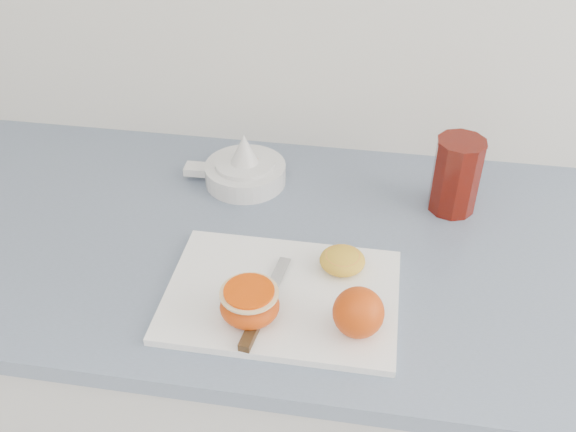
{
  "coord_description": "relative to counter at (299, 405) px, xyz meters",
  "views": [
    {
      "loc": [
        0.34,
        0.88,
        1.56
      ],
      "look_at": [
        0.21,
        1.67,
        0.96
      ],
      "focal_mm": 40.0,
      "sensor_mm": 36.0,
      "label": 1
    }
  ],
  "objects": [
    {
      "name": "whole_orange",
      "position": [
        0.1,
        -0.2,
        0.49
      ],
      "size": [
        0.07,
        0.07,
        0.07
      ],
      "color": "#C53E02",
      "rests_on": "cutting_board"
    },
    {
      "name": "citrus_juicer",
      "position": [
        -0.13,
        0.15,
        0.47
      ],
      "size": [
        0.19,
        0.15,
        0.1
      ],
      "color": "white",
      "rests_on": "counter"
    },
    {
      "name": "counter",
      "position": [
        0.0,
        0.0,
        0.0
      ],
      "size": [
        2.6,
        0.64,
        0.89
      ],
      "color": "silver",
      "rests_on": "ground"
    },
    {
      "name": "paring_knife",
      "position": [
        -0.03,
        -0.2,
        0.46
      ],
      "size": [
        0.04,
        0.19,
        0.01
      ],
      "color": "#4A3017",
      "rests_on": "cutting_board"
    },
    {
      "name": "squeezed_shell",
      "position": [
        0.07,
        -0.07,
        0.47
      ],
      "size": [
        0.07,
        0.07,
        0.03
      ],
      "color": "gold",
      "rests_on": "cutting_board"
    },
    {
      "name": "red_tumbler",
      "position": [
        0.24,
        0.13,
        0.51
      ],
      "size": [
        0.08,
        0.08,
        0.14
      ],
      "color": "#5A1108",
      "rests_on": "counter"
    },
    {
      "name": "cutting_board",
      "position": [
        -0.01,
        -0.14,
        0.45
      ],
      "size": [
        0.34,
        0.24,
        0.01
      ],
      "primitive_type": "cube",
      "rotation": [
        0.0,
        0.0,
        -0.0
      ],
      "color": "white",
      "rests_on": "counter"
    },
    {
      "name": "half_orange",
      "position": [
        -0.05,
        -0.2,
        0.48
      ],
      "size": [
        0.08,
        0.08,
        0.05
      ],
      "color": "#C53E02",
      "rests_on": "cutting_board"
    }
  ]
}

